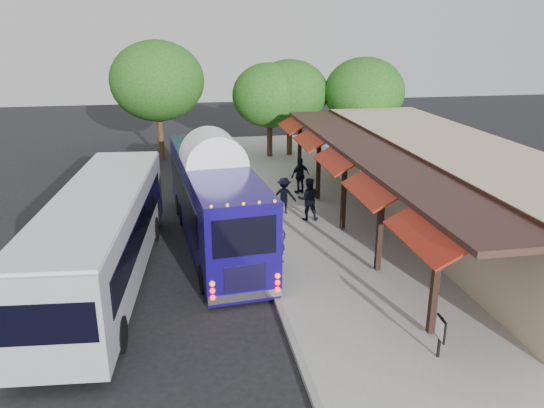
{
  "coord_description": "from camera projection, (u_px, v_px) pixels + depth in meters",
  "views": [
    {
      "loc": [
        -2.68,
        -15.64,
        8.15
      ],
      "look_at": [
        0.64,
        2.96,
        1.8
      ],
      "focal_mm": 35.0,
      "sensor_mm": 36.0,
      "label": 1
    }
  ],
  "objects": [
    {
      "name": "city_bus",
      "position": [
        102.0,
        234.0,
        17.21
      ],
      "size": [
        3.53,
        11.89,
        3.15
      ],
      "rotation": [
        0.0,
        0.0,
        -0.09
      ],
      "color": "gray",
      "rests_on": "ground"
    },
    {
      "name": "ped_b",
      "position": [
        308.0,
        199.0,
        22.8
      ],
      "size": [
        1.0,
        0.84,
        1.87
      ],
      "primitive_type": "imported",
      "rotation": [
        0.0,
        0.0,
        2.99
      ],
      "color": "black",
      "rests_on": "sidewalk"
    },
    {
      "name": "ped_a",
      "position": [
        279.0,
        242.0,
        18.63
      ],
      "size": [
        0.69,
        0.64,
        1.59
      ],
      "primitive_type": "imported",
      "rotation": [
        0.0,
        0.0,
        0.59
      ],
      "color": "black",
      "rests_on": "sidewalk"
    },
    {
      "name": "ped_c",
      "position": [
        300.0,
        175.0,
        26.49
      ],
      "size": [
        1.16,
        0.85,
        1.83
      ],
      "primitive_type": "imported",
      "rotation": [
        0.0,
        0.0,
        3.57
      ],
      "color": "black",
      "rests_on": "sidewalk"
    },
    {
      "name": "tree_mid",
      "position": [
        290.0,
        93.0,
        33.53
      ],
      "size": [
        4.86,
        4.86,
        6.22
      ],
      "color": "#382314",
      "rests_on": "ground"
    },
    {
      "name": "tree_left",
      "position": [
        270.0,
        95.0,
        33.2
      ],
      "size": [
        4.73,
        4.73,
        6.05
      ],
      "color": "#382314",
      "rests_on": "ground"
    },
    {
      "name": "tree_right",
      "position": [
        364.0,
        92.0,
        32.94
      ],
      "size": [
        5.0,
        5.0,
        6.4
      ],
      "color": "#382314",
      "rests_on": "ground"
    },
    {
      "name": "tree_far",
      "position": [
        157.0,
        81.0,
        32.59
      ],
      "size": [
        5.79,
        5.79,
        7.42
      ],
      "color": "#382314",
      "rests_on": "ground"
    },
    {
      "name": "coach_bus",
      "position": [
        214.0,
        196.0,
        20.55
      ],
      "size": [
        3.3,
        11.17,
        3.52
      ],
      "rotation": [
        0.0,
        0.0,
        0.09
      ],
      "color": "#120861",
      "rests_on": "ground"
    },
    {
      "name": "curb",
      "position": [
        253.0,
        237.0,
        21.35
      ],
      "size": [
        0.2,
        40.0,
        0.16
      ],
      "primitive_type": "cube",
      "color": "gray",
      "rests_on": "ground"
    },
    {
      "name": "station_shelter",
      "position": [
        450.0,
        185.0,
        22.17
      ],
      "size": [
        8.15,
        20.0,
        3.6
      ],
      "color": "tan",
      "rests_on": "ground"
    },
    {
      "name": "sidewalk",
      "position": [
        370.0,
        229.0,
        22.18
      ],
      "size": [
        10.0,
        40.0,
        0.15
      ],
      "primitive_type": "cube",
      "color": "#9E9B93",
      "rests_on": "ground"
    },
    {
      "name": "sign_board",
      "position": [
        441.0,
        331.0,
        13.26
      ],
      "size": [
        0.08,
        0.51,
        1.13
      ],
      "rotation": [
        0.0,
        0.0,
        -0.05
      ],
      "color": "black",
      "rests_on": "sidewalk"
    },
    {
      "name": "ped_d",
      "position": [
        284.0,
        195.0,
        23.66
      ],
      "size": [
        1.2,
        0.91,
        1.65
      ],
      "primitive_type": "imported",
      "rotation": [
        0.0,
        0.0,
        2.83
      ],
      "color": "black",
      "rests_on": "sidewalk"
    },
    {
      "name": "ground",
      "position": [
        269.0,
        284.0,
        17.64
      ],
      "size": [
        90.0,
        90.0,
        0.0
      ],
      "primitive_type": "plane",
      "color": "black",
      "rests_on": "ground"
    }
  ]
}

